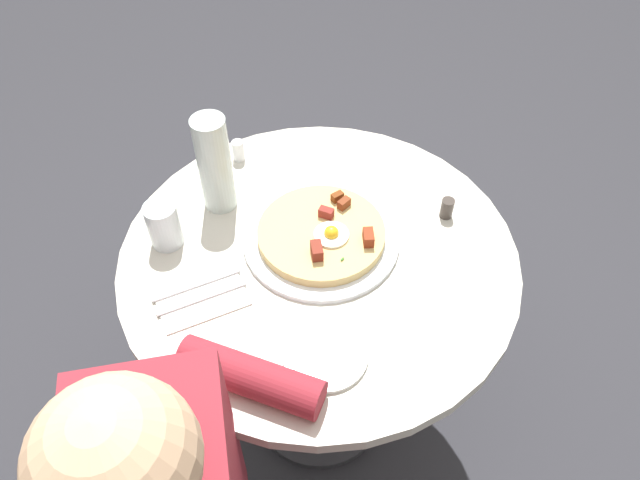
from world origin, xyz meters
The scene contains 12 objects.
ground_plane centered at (0.00, 0.00, 0.00)m, with size 6.00×6.00×0.00m, color #2D2D33.
dining_table centered at (0.00, 0.00, 0.55)m, with size 0.83×0.83×0.71m.
pizza_plate centered at (0.03, -0.01, 0.72)m, with size 0.33×0.33×0.01m, color white.
breakfast_pizza centered at (0.03, -0.01, 0.74)m, with size 0.27×0.27×0.05m.
bread_plate centered at (-0.24, 0.03, 0.72)m, with size 0.16×0.16×0.01m, color white.
napkin centered at (-0.06, 0.25, 0.72)m, with size 0.17×0.14×0.00m, color white.
fork centered at (-0.04, 0.26, 0.72)m, with size 0.18×0.01×0.01m, color silver.
knife centered at (-0.08, 0.25, 0.72)m, with size 0.18×0.01×0.01m, color silver.
water_glass centered at (0.09, 0.31, 0.77)m, with size 0.07×0.07×0.10m, color silver.
water_bottle centered at (0.18, 0.19, 0.83)m, with size 0.07×0.07×0.23m, color silver.
salt_shaker centered at (0.32, 0.13, 0.74)m, with size 0.03×0.03×0.05m, color white.
pepper_shaker centered at (0.05, -0.29, 0.74)m, with size 0.03×0.03×0.05m, color #3F3833.
Camera 1 is at (-0.80, 0.15, 1.69)m, focal length 34.20 mm.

